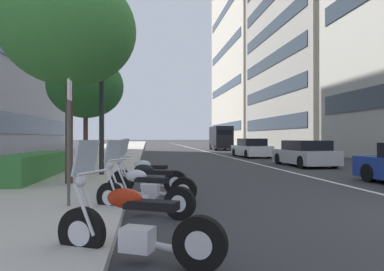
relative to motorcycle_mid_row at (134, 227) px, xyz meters
The scene contains 15 objects.
sidewalk_right_plaza 30.58m from the motorcycle_mid_row, ahead, with size 160.00×8.29×0.15m, color #B2ADA3.
lane_centre_stripe 35.82m from the motorcycle_mid_row, 10.15° to the right, with size 110.00×0.16×0.01m, color silver.
motorcycle_mid_row is the anchor object (origin of this frame).
motorcycle_nearest_camera 2.55m from the motorcycle_mid_row, ahead, with size 1.20×1.91×1.46m.
motorcycle_second_in_row 3.87m from the motorcycle_mid_row, ahead, with size 0.88×2.09×1.46m.
motorcycle_under_tarp 5.11m from the motorcycle_mid_row, ahead, with size 0.85×2.05×1.48m.
car_far_down_avenue 15.54m from the motorcycle_mid_row, 32.65° to the right, with size 4.23×2.02×1.34m.
car_lead_in_lane 22.73m from the motorcycle_mid_row, 20.59° to the right, with size 4.57×2.05×1.42m.
delivery_van_ahead 36.98m from the motorcycle_mid_row, 13.74° to the right, with size 5.62×2.21×2.77m.
parking_sign_by_curb 3.47m from the motorcycle_mid_row, 25.35° to the left, with size 0.32×0.06×2.55m.
street_lamp_with_banners 10.02m from the motorcycle_mid_row, ahead, with size 1.26×2.67×8.37m.
clipped_hedge_bed 8.91m from the motorcycle_mid_row, 24.43° to the left, with size 5.39×1.10×0.80m, color #337033.
street_tree_mid_sidewalk 7.98m from the motorcycle_mid_row, 18.46° to the left, with size 3.93×3.93×6.21m.
street_tree_by_lamp_post 13.94m from the motorcycle_mid_row, 12.09° to the left, with size 3.64×3.64×5.40m.
office_tower_far_left_down_avenue 69.49m from the motorcycle_mid_row, 22.88° to the right, with size 26.43×21.71×43.30m.
Camera 1 is at (-4.44, 6.16, 1.51)m, focal length 32.38 mm.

